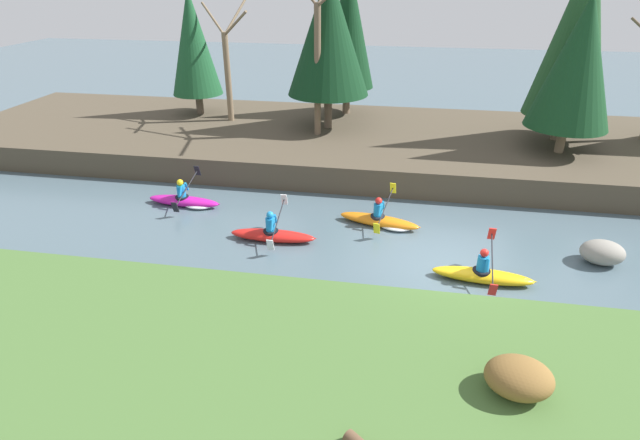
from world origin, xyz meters
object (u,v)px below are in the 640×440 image
kayaker_middle (382,221)px  kayaker_trailing (273,234)px  kayaker_lead (484,274)px  boulder_midstream (602,252)px  kayaker_far_back (187,201)px

kayaker_middle → kayaker_trailing: bearing=-142.6°
kayaker_lead → boulder_midstream: 3.82m
kayaker_trailing → kayaker_far_back: same height
kayaker_trailing → boulder_midstream: kayaker_trailing is taller
kayaker_lead → kayaker_trailing: same height
boulder_midstream → kayaker_far_back: bearing=173.1°
kayaker_lead → boulder_midstream: (3.48, 1.58, 0.13)m
kayaker_lead → kayaker_middle: 4.06m
kayaker_trailing → boulder_midstream: bearing=1.5°
kayaker_lead → kayaker_far_back: 10.47m
kayaker_lead → boulder_midstream: size_ratio=2.27×
kayaker_trailing → kayaker_far_back: size_ratio=0.99×
kayaker_lead → kayaker_far_back: (-9.97, 3.21, -0.02)m
kayaker_lead → boulder_midstream: kayaker_lead is taller
kayaker_trailing → kayaker_far_back: (-3.72, 1.96, -0.02)m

